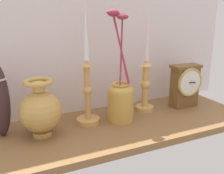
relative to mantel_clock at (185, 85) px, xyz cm
name	(u,v)px	position (x,y,z in cm)	size (l,w,h in cm)	color
ground_plane	(119,126)	(-32.91, -4.17, -10.56)	(100.00, 36.00, 2.40)	brown
back_wall	(99,29)	(-32.91, 14.33, 23.14)	(120.00, 2.00, 65.00)	silver
mantel_clock	(185,85)	(0.00, 0.00, 0.00)	(12.34, 7.92, 17.81)	brown
candlestick_tall_left	(87,88)	(-43.00, 0.75, 4.03)	(8.40, 8.40, 41.93)	tan
candlestick_tall_center	(145,78)	(-17.85, 2.92, 4.11)	(7.37, 7.37, 40.94)	tan
brass_vase_bulbous	(40,110)	(-59.90, -2.16, -0.60)	(13.44, 13.44, 18.81)	tan
brass_vase_jar	(121,97)	(-31.26, -1.87, -0.14)	(9.88, 9.91, 39.63)	gold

